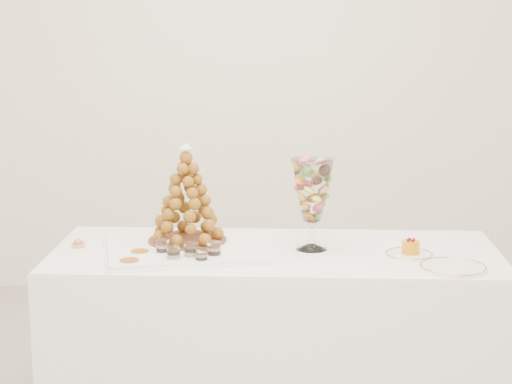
{
  "coord_description": "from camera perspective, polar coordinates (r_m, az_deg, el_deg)",
  "views": [
    {
      "loc": [
        -0.04,
        -3.17,
        1.67
      ],
      "look_at": [
        0.04,
        0.22,
        0.97
      ],
      "focal_mm": 60.0,
      "sensor_mm": 36.0,
      "label": 1
    }
  ],
  "objects": [
    {
      "name": "cake_plate",
      "position": [
        3.55,
        10.16,
        -4.13
      ],
      "size": [
        0.2,
        0.2,
        0.01
      ],
      "primitive_type": "cylinder",
      "color": "white",
      "rests_on": "buffet_table"
    },
    {
      "name": "croquembouche",
      "position": [
        3.6,
        -4.64,
        -0.15
      ],
      "size": [
        0.33,
        0.33,
        0.41
      ],
      "rotation": [
        0.0,
        0.0,
        0.21
      ],
      "color": "brown",
      "rests_on": "lace_tray"
    },
    {
      "name": "spare_plate",
      "position": [
        3.4,
        13.0,
        -4.93
      ],
      "size": [
        0.26,
        0.26,
        0.01
      ],
      "primitive_type": "cylinder",
      "color": "white",
      "rests_on": "buffet_table"
    },
    {
      "name": "lace_tray",
      "position": [
        3.56,
        -4.56,
        -3.79
      ],
      "size": [
        0.73,
        0.59,
        0.02
      ],
      "primitive_type": "cube",
      "rotation": [
        0.0,
        0.0,
        0.17
      ],
      "color": "white",
      "rests_on": "buffet_table"
    },
    {
      "name": "mousse_cake",
      "position": [
        3.54,
        10.27,
        -3.63
      ],
      "size": [
        0.07,
        0.07,
        0.06
      ],
      "color": "orange",
      "rests_on": "cake_plate"
    },
    {
      "name": "verrine_a",
      "position": [
        3.49,
        -6.24,
        -3.74
      ],
      "size": [
        0.06,
        0.06,
        0.07
      ],
      "primitive_type": "cylinder",
      "rotation": [
        0.0,
        0.0,
        -0.06
      ],
      "color": "white",
      "rests_on": "buffet_table"
    },
    {
      "name": "verrine_b",
      "position": [
        3.41,
        -4.33,
        -4.01
      ],
      "size": [
        0.06,
        0.06,
        0.08
      ],
      "primitive_type": "cylinder",
      "rotation": [
        0.0,
        0.0,
        -0.04
      ],
      "color": "white",
      "rests_on": "buffet_table"
    },
    {
      "name": "pink_tart",
      "position": [
        3.69,
        -11.76,
        -3.41
      ],
      "size": [
        0.06,
        0.06,
        0.04
      ],
      "color": "tan",
      "rests_on": "buffet_table"
    },
    {
      "name": "macaron_vase",
      "position": [
        3.54,
        3.77,
        0.05
      ],
      "size": [
        0.17,
        0.17,
        0.38
      ],
      "color": "white",
      "rests_on": "buffet_table"
    },
    {
      "name": "verrine_c",
      "position": [
        3.43,
        -2.83,
        -3.94
      ],
      "size": [
        0.07,
        0.07,
        0.07
      ],
      "primitive_type": "cylinder",
      "rotation": [
        0.0,
        0.0,
        0.32
      ],
      "color": "white",
      "rests_on": "buffet_table"
    },
    {
      "name": "buffet_table",
      "position": [
        3.68,
        1.28,
        -9.24
      ],
      "size": [
        1.91,
        0.87,
        0.71
      ],
      "rotation": [
        0.0,
        0.0,
        -0.07
      ],
      "color": "white",
      "rests_on": "ground"
    },
    {
      "name": "ramekin_front",
      "position": [
        3.37,
        -8.44,
        -4.75
      ],
      "size": [
        0.08,
        0.08,
        0.03
      ],
      "primitive_type": "cylinder",
      "color": "white",
      "rests_on": "buffet_table"
    },
    {
      "name": "verrine_e",
      "position": [
        3.36,
        -3.66,
        -4.36
      ],
      "size": [
        0.06,
        0.06,
        0.06
      ],
      "primitive_type": "cylinder",
      "rotation": [
        0.0,
        0.0,
        0.25
      ],
      "color": "white",
      "rests_on": "buffet_table"
    },
    {
      "name": "ramekin_back",
      "position": [
        3.5,
        -7.75,
        -4.14
      ],
      "size": [
        0.08,
        0.08,
        0.02
      ],
      "primitive_type": "cylinder",
      "color": "white",
      "rests_on": "buffet_table"
    },
    {
      "name": "verrine_d",
      "position": [
        3.39,
        -5.52,
        -4.19
      ],
      "size": [
        0.06,
        0.06,
        0.07
      ],
      "primitive_type": "cylinder",
      "rotation": [
        0.0,
        0.0,
        0.13
      ],
      "color": "white",
      "rests_on": "buffet_table"
    }
  ]
}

